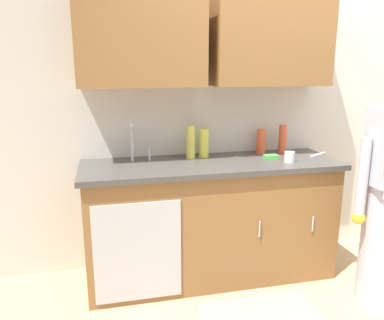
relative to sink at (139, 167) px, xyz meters
The scene contains 13 objects.
ground_plane 1.60m from the sink, 32.84° to the right, with size 9.00×9.00×0.00m, color tan.
kitchen_wall_with_uppers 1.14m from the sink, 16.74° to the left, with size 4.80×0.44×2.70m.
counter_cabinet 0.72m from the sink, ahead, with size 1.90×0.62×0.90m.
countertop 0.55m from the sink, ahead, with size 1.96×0.66×0.04m, color #474442.
sink is the anchor object (origin of this frame).
floor_mat 1.34m from the sink, 42.01° to the right, with size 0.80×0.50×0.01m, color gray.
bottle_water_short 1.05m from the sink, 10.26° to the left, with size 0.08×0.08×0.20m, color #E05933.
bottle_water_tall 0.46m from the sink, 18.28° to the left, with size 0.07×0.07×0.26m, color #D8D14C.
bottle_soap 1.23m from the sink, ahead, with size 0.06×0.06×0.24m, color #E05933.
bottle_cleaner_spray 0.57m from the sink, 16.78° to the left, with size 0.08×0.08×0.23m, color #D8D14C.
cup_by_sink 1.13m from the sink, ahead, with size 0.08×0.08×0.08m, color white.
knife_on_counter 1.47m from the sink, ahead, with size 0.24×0.02×0.01m, color silver.
sponge 1.03m from the sink, ahead, with size 0.11×0.07×0.03m, color #4CBF4C.
Camera 1 is at (-1.31, -2.02, 1.65)m, focal length 35.75 mm.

